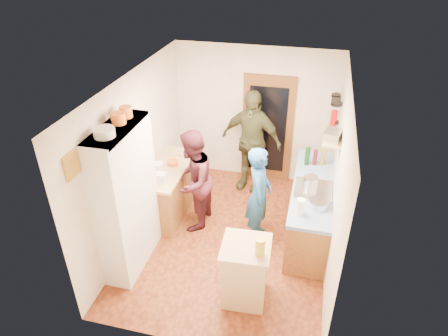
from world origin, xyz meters
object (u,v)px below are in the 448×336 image
at_px(hutch_body, 127,199).
at_px(person_back, 252,142).
at_px(right_counter_base, 310,209).
at_px(person_left, 195,180).
at_px(person_hob, 261,196).
at_px(island_base, 245,273).

relative_size(hutch_body, person_back, 1.12).
height_order(right_counter_base, person_left, person_left).
bearing_deg(person_left, person_back, 154.01).
xyz_separation_m(person_hob, person_back, (-0.41, 1.41, 0.17)).
relative_size(hutch_body, person_hob, 1.36).
bearing_deg(hutch_body, island_base, -10.62).
distance_m(island_base, person_hob, 1.31).
relative_size(right_counter_base, person_hob, 1.36).
distance_m(island_base, person_back, 2.76).
distance_m(person_hob, person_back, 1.48).
relative_size(island_base, person_left, 0.50).
distance_m(hutch_body, person_hob, 1.99).
bearing_deg(person_left, person_hob, 85.37).
distance_m(hutch_body, island_base, 1.91).
relative_size(island_base, person_back, 0.44).
relative_size(person_left, person_back, 0.88).
distance_m(person_hob, person_left, 1.09).
bearing_deg(right_counter_base, person_hob, -154.19).
bearing_deg(person_left, island_base, 40.01).
height_order(person_left, person_back, person_back).
height_order(hutch_body, person_back, hutch_body).
bearing_deg(person_back, right_counter_base, -28.99).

